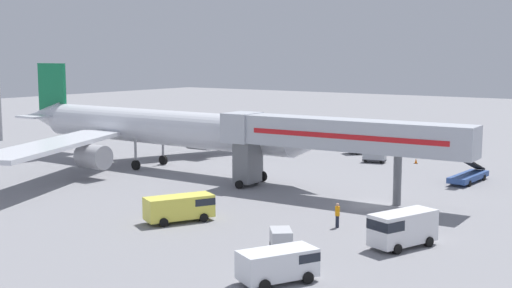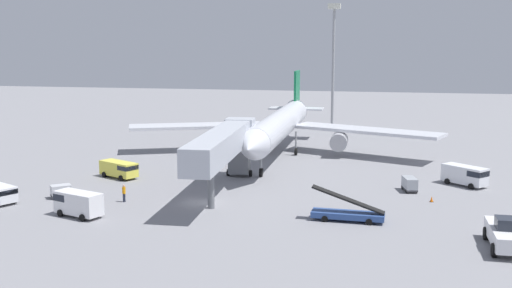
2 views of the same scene
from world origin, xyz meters
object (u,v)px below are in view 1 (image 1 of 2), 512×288
Objects in this scene: baggage_cart_mid_center at (281,239)px; ground_crew_worker_foreground at (337,215)px; airplane_at_gate at (152,128)px; safety_cone_alpha at (416,161)px; jet_bridge at (327,137)px; service_van_near_center at (280,263)px; baggage_cart_mid_right at (374,155)px; service_van_near_right at (367,143)px; service_van_rear_left at (401,228)px; belt_loader_truck at (468,175)px; service_van_outer_right at (181,207)px.

ground_crew_worker_foreground is (7.35, -0.22, 0.20)m from baggage_cart_mid_center.
airplane_at_gate is 78.05× the size of safety_cone_alpha.
jet_bridge reaches higher than ground_crew_worker_foreground.
ground_crew_worker_foreground is (12.57, 3.08, -0.10)m from service_van_near_center.
jet_bridge is at bearing -166.67° from baggage_cart_mid_right.
service_van_near_right reaches higher than ground_crew_worker_foreground.
baggage_cart_mid_center is at bearing 130.04° from service_van_rear_left.
ground_crew_worker_foreground is (-23.37, 2.27, 0.22)m from belt_loader_truck.
jet_bridge is 15.89m from service_van_outer_right.
service_van_rear_left is 1.84× the size of baggage_cart_mid_right.
safety_cone_alpha is at bearing 12.29° from service_van_near_center.
service_van_near_center is (-10.40, 2.87, -0.26)m from service_van_rear_left.
service_van_outer_right is 10.71m from baggage_cart_mid_center.
airplane_at_gate is 38.61m from service_van_rear_left.
belt_loader_truck reaches higher than service_van_near_center.
ground_crew_worker_foreground is at bearing 70.04° from service_van_rear_left.
service_van_near_right is at bearing 22.57° from ground_crew_worker_foreground.
baggage_cart_mid_right is at bearing 16.15° from baggage_cart_mid_center.
belt_loader_truck is 14.50m from baggage_cart_mid_right.
baggage_cart_mid_right is (-6.49, -4.07, -0.45)m from service_van_near_right.
airplane_at_gate is 19.49× the size of baggage_cart_mid_center.
service_van_near_center is at bearing -166.21° from ground_crew_worker_foreground.
jet_bridge is 17.14m from service_van_rear_left.
service_van_outer_right is 41.45m from service_van_near_right.
jet_bridge is 9.88× the size of baggage_cart_mid_center.
airplane_at_gate is 34.51m from belt_loader_truck.
airplane_at_gate reaches higher than safety_cone_alpha.
baggage_cart_mid_right is (6.11, 13.15, 0.10)m from belt_loader_truck.
ground_crew_worker_foreground is at bearing -157.43° from service_van_near_right.
baggage_cart_mid_center is 39.44m from safety_cone_alpha.
service_van_rear_left reaches higher than baggage_cart_mid_center.
airplane_at_gate is at bearing 84.45° from jet_bridge.
belt_loader_truck is at bearing -126.19° from service_van_near_right.
jet_bridge is at bearing -161.63° from service_van_near_right.
baggage_cart_mid_right is at bearing 20.26° from ground_crew_worker_foreground.
baggage_cart_mid_right is (31.64, 16.83, -0.49)m from service_van_rear_left.
service_van_outer_right is at bearing 162.45° from jet_bridge.
baggage_cart_mid_center is at bearing -122.55° from airplane_at_gate.
service_van_rear_left reaches higher than service_van_outer_right.
service_van_near_right is at bearing 18.37° from jet_bridge.
service_van_rear_left is at bearing -49.96° from baggage_cart_mid_center.
service_van_near_right reaches higher than safety_cone_alpha.
service_van_outer_right is at bearing 78.81° from baggage_cart_mid_center.
airplane_at_gate is 25.37× the size of ground_crew_worker_foreground.
belt_loader_truck is 11.31× the size of safety_cone_alpha.
service_van_outer_right is at bearing 155.61° from belt_loader_truck.
service_van_rear_left is 0.94× the size of service_van_outer_right.
service_van_outer_right is 11.94m from ground_crew_worker_foreground.
belt_loader_truck reaches higher than ground_crew_worker_foreground.
belt_loader_truck is 2.82× the size of baggage_cart_mid_center.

